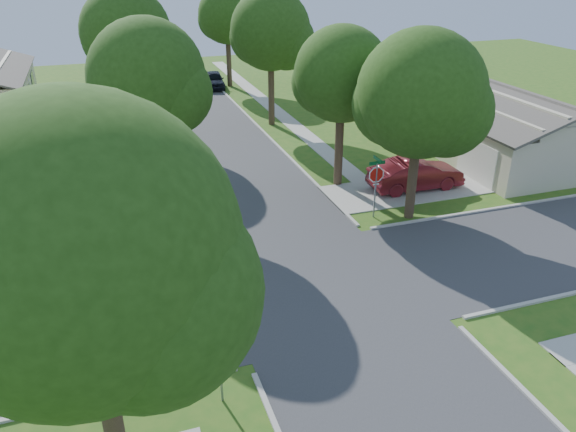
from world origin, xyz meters
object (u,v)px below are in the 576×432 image
Objects in this scene: tree_w_mid at (127,37)px; tree_ne_corner at (422,100)px; tree_w_far at (117,28)px; car_curb_west at (157,71)px; house_ne_far at (366,72)px; tree_e_far at (228,18)px; car_curb_east at (214,80)px; stop_sign_sw at (219,343)px; tree_sw_corner at (88,264)px; tree_e_mid at (271,34)px; car_driveway at (416,174)px; tree_e_near at (343,79)px; tree_w_near at (149,82)px; house_ne_near at (494,127)px; stop_sign_ne at (376,177)px.

tree_ne_corner is at bearing -56.78° from tree_w_mid.
tree_w_far is 1.90× the size of car_curb_west.
house_ne_far is (20.64, -5.01, -3.99)m from tree_w_far.
tree_e_far is 1.01× the size of tree_ne_corner.
tree_e_far reaches higher than tree_ne_corner.
tree_w_mid is 2.25× the size of car_curb_east.
stop_sign_sw is 0.34× the size of tree_ne_corner.
tree_e_mid is at bearing 66.47° from tree_sw_corner.
tree_e_far reaches higher than tree_w_far.
tree_e_far is at bearing 0.00° from tree_w_far.
tree_e_near is at bearing 63.21° from car_driveway.
tree_sw_corner is (-2.79, -16.00, 0.15)m from tree_w_near.
tree_e_far is at bearing 155.97° from house_ne_far.
tree_sw_corner is at bearing -93.89° from tree_w_far.
tree_e_near reaches higher than house_ne_far.
tree_sw_corner is (-2.78, -41.00, 0.76)m from tree_w_far.
car_curb_west is at bearing 17.11° from car_driveway.
tree_ne_corner is (11.00, -4.80, -0.52)m from tree_w_near.
tree_e_near reaches higher than house_ne_near.
stop_sign_ne is 29.57m from tree_e_far.
stop_sign_sw is 17.04m from tree_e_near.
tree_e_mid reaches higher than tree_e_near.
car_curb_east is at bearing 119.29° from house_ne_near.
tree_e_near is at bearing -90.00° from tree_e_far.
house_ne_far is (11.24, -5.01, -4.46)m from tree_e_far.
stop_sign_sw is 17.63m from car_driveway.
house_ne_far is (9.63, 24.79, -4.08)m from tree_ne_corner.
tree_w_mid is 1.10× the size of tree_ne_corner.
tree_ne_corner reaches higher than stop_sign_ne.
tree_w_near is (-9.40, -12.00, -0.14)m from tree_e_mid.
tree_w_far is 9.19m from car_curb_east.
tree_e_mid is 20.51m from car_curb_west.
tree_w_far is (-9.35, 29.31, 3.48)m from stop_sign_ne.
tree_w_far reaches higher than car_curb_east.
car_driveway is at bearing -75.63° from tree_e_mid.
tree_sw_corner reaches higher than tree_ne_corner.
house_ne_near is 26.16m from car_curb_east.
tree_w_mid is 1.92× the size of car_driveway.
car_curb_east is 1.01× the size of car_curb_west.
tree_e_near is at bearing 93.12° from car_curb_west.
car_curb_west is at bearing 99.54° from stop_sign_ne.
tree_e_mid is at bearing 51.92° from tree_w_near.
tree_e_near is 20.12m from tree_sw_corner.
tree_e_near reaches higher than car_curb_east.
tree_w_far is at bearing 51.41° from car_curb_west.
car_curb_east is (10.64, 40.79, -5.54)m from tree_sw_corner.
tree_e_near is 6.28m from car_driveway.
car_curb_east is (-1.55, -0.21, -5.25)m from tree_e_far.
tree_w_mid is 1.00× the size of tree_sw_corner.
tree_e_far reaches higher than car_driveway.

